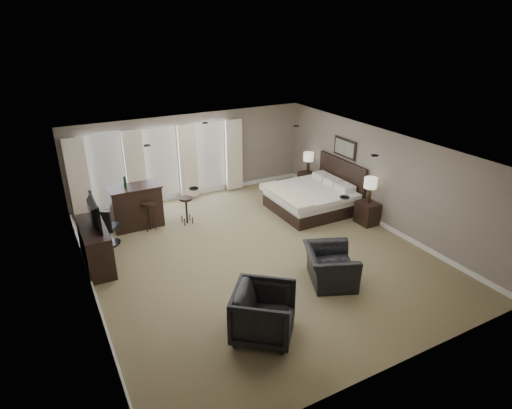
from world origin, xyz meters
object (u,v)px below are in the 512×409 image
bed (311,188)px  armchair_far (264,311)px  nightstand_near (367,213)px  tv (92,224)px  bar_stool_right (187,210)px  dresser (95,246)px  nightstand_far (307,181)px  desk_chair (107,226)px  lamp_far (308,163)px  bar_stool_left (149,216)px  bar_counter (136,206)px  lamp_near (370,190)px  armchair_near (330,261)px

bed → armchair_far: bed is taller
nightstand_near → tv: size_ratio=0.56×
armchair_far → bar_stool_right: (0.35, 5.00, -0.15)m
dresser → bar_stool_right: (2.55, 1.12, -0.11)m
nightstand_far → tv: tv is taller
dresser → armchair_far: bearing=-60.4°
armchair_far → desk_chair: 5.09m
lamp_far → bar_stool_left: lamp_far is taller
bed → nightstand_near: 1.75m
bar_counter → nightstand_far: bearing=1.2°
bed → bar_stool_right: 3.60m
dresser → bar_stool_left: (1.55, 1.22, -0.10)m
lamp_near → lamp_far: bearing=90.0°
nightstand_near → bar_counter: (-5.61, 2.78, 0.27)m
dresser → tv: (0.00, -0.00, 0.56)m
bar_stool_left → nightstand_far: bearing=4.9°
desk_chair → nightstand_near: bearing=-164.5°
bar_stool_left → desk_chair: bearing=-163.5°
tv → desk_chair: size_ratio=1.11×
nightstand_far → bar_stool_left: bar_stool_left is taller
lamp_near → bar_counter: bearing=153.6°
lamp_far → desk_chair: bearing=-173.1°
lamp_near → bar_stool_right: (-4.37, 2.34, -0.60)m
bar_stool_right → tv: bearing=-156.4°
lamp_far → armchair_near: 5.42m
lamp_far → bar_stool_right: bearing=-172.7°
dresser → desk_chair: 0.98m
dresser → bar_stool_left: 1.98m
nightstand_near → armchair_far: size_ratio=0.59×
armchair_near → armchair_far: armchair_far is taller
lamp_near → bar_stool_right: lamp_near is taller
bed → bar_counter: bed is taller
bar_stool_left → armchair_near: bearing=-57.4°
bar_counter → lamp_far: bearing=1.2°
lamp_near → bar_stool_right: size_ratio=0.94×
tv → bar_stool_right: bearing=-66.4°
nightstand_near → nightstand_far: size_ratio=1.08×
nightstand_near → armchair_near: 3.21m
nightstand_near → armchair_far: bearing=-150.6°
lamp_near → tv: size_ratio=0.63×
armchair_far → bar_stool_right: armchair_far is taller
nightstand_far → bar_counter: bar_counter is taller
lamp_near → tv: (-6.92, 1.22, 0.07)m
nightstand_far → tv: 7.16m
armchair_far → bar_stool_left: size_ratio=1.35×
lamp_near → bar_stool_left: bearing=155.5°
tv → armchair_far: size_ratio=1.06×
lamp_near → desk_chair: 6.85m
bed → bar_counter: 4.90m
lamp_far → tv: 7.12m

